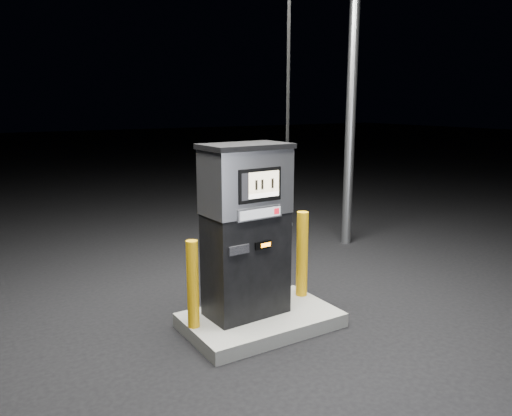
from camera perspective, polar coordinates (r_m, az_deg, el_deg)
ground at (r=5.52m, az=0.52°, el=-13.39°), size 80.00×80.00×0.00m
pump_island at (r=5.49m, az=0.52°, el=-12.68°), size 1.60×1.00×0.15m
fuel_dispenser at (r=5.17m, az=-1.12°, el=-2.40°), size 1.01×0.58×3.76m
bollard_left at (r=5.04m, az=-7.24°, el=-8.66°), size 0.14×0.14×0.90m
bollard_right at (r=5.81m, az=5.29°, el=-5.26°), size 0.15×0.15×1.00m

